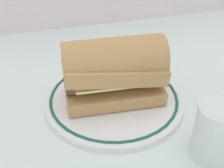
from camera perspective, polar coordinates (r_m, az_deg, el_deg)
ground_plane at (r=0.61m, az=1.06°, el=-4.95°), size 1.50×1.50×0.00m
plate at (r=0.62m, az=0.00°, el=-2.79°), size 0.28×0.28×0.01m
sausage_sandwich at (r=0.58m, az=0.00°, el=2.68°), size 0.20×0.11×0.13m
drinking_glass at (r=0.53m, az=18.55°, el=-8.79°), size 0.07×0.07×0.10m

